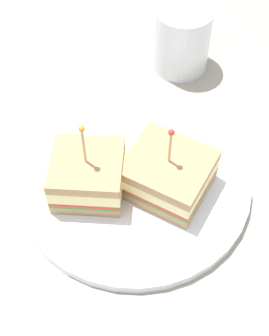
% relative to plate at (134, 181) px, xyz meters
% --- Properties ---
extents(ground_plane, '(1.11, 1.11, 0.02)m').
position_rel_plate_xyz_m(ground_plane, '(0.00, 0.00, -0.02)').
color(ground_plane, '#9E9384').
extents(plate, '(0.28, 0.28, 0.01)m').
position_rel_plate_xyz_m(plate, '(0.00, 0.00, 0.00)').
color(plate, white).
rests_on(plate, ground_plane).
extents(sandwich_half_front, '(0.12, 0.12, 0.10)m').
position_rel_plate_xyz_m(sandwich_half_front, '(-0.01, -0.04, 0.03)').
color(sandwich_half_front, tan).
rests_on(sandwich_half_front, plate).
extents(sandwich_half_back, '(0.08, 0.09, 0.11)m').
position_rel_plate_xyz_m(sandwich_half_back, '(-0.01, 0.05, 0.03)').
color(sandwich_half_back, tan).
rests_on(sandwich_half_back, plate).
extents(drink_glass, '(0.08, 0.08, 0.09)m').
position_rel_plate_xyz_m(drink_glass, '(0.21, -0.07, 0.04)').
color(drink_glass, '#B74C33').
rests_on(drink_glass, ground_plane).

